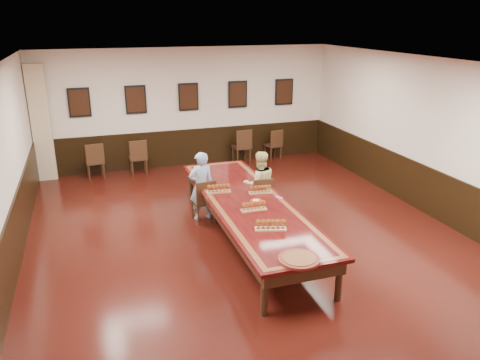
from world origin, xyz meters
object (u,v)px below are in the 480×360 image
object	(u,v)px
spare_chair_b	(138,157)
person_woman	(260,184)
carved_platter	(299,259)
chair_man	(203,200)
spare_chair_c	(241,146)
spare_chair_a	(95,160)
conference_table	(249,208)
person_man	(201,186)
chair_woman	(261,197)
spare_chair_d	(273,144)

from	to	relation	value
spare_chair_b	person_woman	distance (m)	4.14
person_woman	carved_platter	xyz separation A→B (m)	(-0.64, -3.25, 0.08)
chair_man	spare_chair_c	world-z (taller)	spare_chair_c
spare_chair_a	spare_chair_b	world-z (taller)	spare_chair_b
conference_table	spare_chair_c	bearing A→B (deg)	73.08
person_man	spare_chair_b	bearing A→B (deg)	-81.91
chair_woman	spare_chair_b	size ratio (longest dim) A/B	0.94
chair_woman	person_woman	xyz separation A→B (m)	(0.01, 0.09, 0.25)
person_woman	chair_man	bearing A→B (deg)	-0.99
person_man	conference_table	distance (m)	1.32
chair_man	conference_table	xyz separation A→B (m)	(0.59, -1.08, 0.16)
person_man	person_woman	bearing A→B (deg)	162.85
spare_chair_a	spare_chair_d	xyz separation A→B (m)	(4.99, 0.18, -0.03)
conference_table	carved_platter	bearing A→B (deg)	-91.55
spare_chair_b	spare_chair_c	bearing A→B (deg)	-179.00
spare_chair_b	spare_chair_d	world-z (taller)	spare_chair_b
spare_chair_a	carved_platter	xyz separation A→B (m)	(2.52, -6.82, 0.30)
person_man	conference_table	world-z (taller)	person_man
chair_man	person_man	xyz separation A→B (m)	(-0.01, 0.09, 0.27)
spare_chair_c	person_man	size ratio (longest dim) A/B	0.69
chair_man	conference_table	world-z (taller)	chair_man
conference_table	carved_platter	distance (m)	2.30
spare_chair_d	carved_platter	distance (m)	7.43
spare_chair_b	spare_chair_c	xyz separation A→B (m)	(2.91, 0.12, 0.02)
spare_chair_a	spare_chair_c	world-z (taller)	spare_chair_c
chair_man	carved_platter	world-z (taller)	chair_man
person_man	spare_chair_c	bearing A→B (deg)	-126.87
spare_chair_a	spare_chair_b	distance (m)	1.09
spare_chair_c	spare_chair_d	world-z (taller)	spare_chair_c
spare_chair_c	chair_man	bearing A→B (deg)	57.99
spare_chair_b	person_woman	xyz separation A→B (m)	(2.07, -3.57, 0.22)
chair_man	spare_chair_a	xyz separation A→B (m)	(-1.99, 3.45, 0.03)
chair_man	carved_platter	distance (m)	3.43
chair_woman	carved_platter	bearing A→B (deg)	83.68
spare_chair_d	person_woman	bearing A→B (deg)	54.17
conference_table	person_man	bearing A→B (deg)	117.15
spare_chair_d	conference_table	size ratio (longest dim) A/B	0.18
spare_chair_d	conference_table	world-z (taller)	spare_chair_d
chair_man	spare_chair_b	bearing A→B (deg)	-82.12
spare_chair_b	person_man	bearing A→B (deg)	103.47
person_woman	carved_platter	world-z (taller)	person_woman
spare_chair_a	carved_platter	size ratio (longest dim) A/B	1.61
spare_chair_c	person_woman	world-z (taller)	person_woman
spare_chair_a	conference_table	world-z (taller)	spare_chair_a
conference_table	person_woman	bearing A→B (deg)	59.03
person_man	carved_platter	bearing A→B (deg)	92.10
chair_woman	spare_chair_b	bearing A→B (deg)	-55.74
spare_chair_b	person_man	distance (m)	3.48
spare_chair_c	spare_chair_d	size ratio (longest dim) A/B	1.11
spare_chair_b	conference_table	xyz separation A→B (m)	(1.49, -4.53, 0.14)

